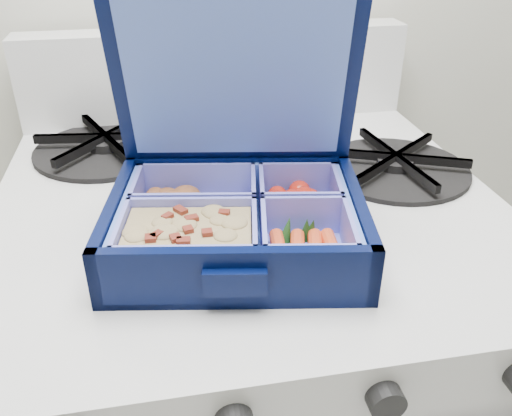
{
  "coord_description": "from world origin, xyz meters",
  "views": [
    {
      "loc": [
        -0.44,
        1.2,
        1.08
      ],
      "look_at": [
        -0.36,
        1.62,
        0.83
      ],
      "focal_mm": 38.0,
      "sensor_mm": 36.0,
      "label": 1
    }
  ],
  "objects": [
    {
      "name": "bento_box",
      "position": [
        -0.38,
        1.61,
        0.83
      ],
      "size": [
        0.25,
        0.21,
        0.05
      ],
      "primitive_type": null,
      "rotation": [
        0.0,
        0.0,
        -0.17
      ],
      "color": "black",
      "rests_on": "stove"
    },
    {
      "name": "burner_grate",
      "position": [
        -0.18,
        1.73,
        0.81
      ],
      "size": [
        0.23,
        0.23,
        0.02
      ],
      "primitive_type": "cylinder",
      "rotation": [
        0.0,
        0.0,
        -0.4
      ],
      "color": "black",
      "rests_on": "stove"
    },
    {
      "name": "burner_grate_rear",
      "position": [
        -0.51,
        1.85,
        0.81
      ],
      "size": [
        0.2,
        0.2,
        0.02
      ],
      "primitive_type": "cylinder",
      "rotation": [
        0.0,
        0.0,
        -0.13
      ],
      "color": "black",
      "rests_on": "stove"
    },
    {
      "name": "fork",
      "position": [
        -0.32,
        1.74,
        0.8
      ],
      "size": [
        0.06,
        0.18,
        0.01
      ],
      "primitive_type": null,
      "rotation": [
        0.0,
        0.0,
        -0.22
      ],
      "color": "#9692AB",
      "rests_on": "stove"
    }
  ]
}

